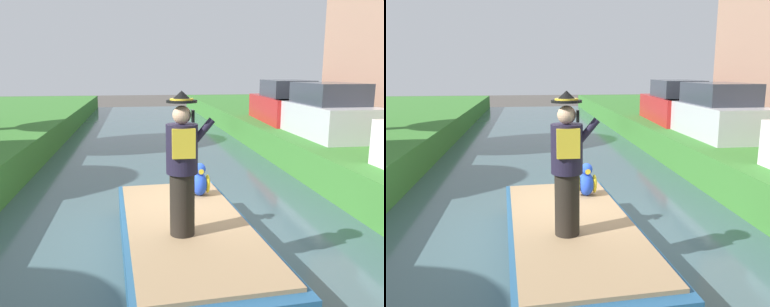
% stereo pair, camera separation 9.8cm
% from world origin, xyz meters
% --- Properties ---
extents(ground_plane, '(80.00, 80.00, 0.00)m').
position_xyz_m(ground_plane, '(0.00, 0.00, 0.00)').
color(ground_plane, '#4C4742').
extents(canal_water, '(6.66, 48.00, 0.10)m').
position_xyz_m(canal_water, '(0.00, 0.00, 0.05)').
color(canal_water, '#3D565B').
rests_on(canal_water, ground).
extents(boat, '(2.04, 4.30, 0.61)m').
position_xyz_m(boat, '(0.00, -1.00, 0.40)').
color(boat, '#23517A').
rests_on(boat, canal_water).
extents(person_pirate, '(0.61, 0.42, 1.85)m').
position_xyz_m(person_pirate, '(-0.11, -1.41, 1.64)').
color(person_pirate, black).
rests_on(person_pirate, boat).
extents(parrot_plush, '(0.36, 0.35, 0.57)m').
position_xyz_m(parrot_plush, '(0.37, 0.16, 0.95)').
color(parrot_plush, blue).
rests_on(parrot_plush, boat).
extents(parked_car_silver, '(1.71, 4.01, 1.50)m').
position_xyz_m(parked_car_silver, '(4.81, 4.62, 1.58)').
color(parked_car_silver, '#B7B7BC').
rests_on(parked_car_silver, grass_bank_far).
extents(parked_car_red, '(1.95, 4.10, 1.50)m').
position_xyz_m(parked_car_red, '(4.81, 7.77, 1.58)').
color(parked_car_red, red).
rests_on(parked_car_red, grass_bank_far).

